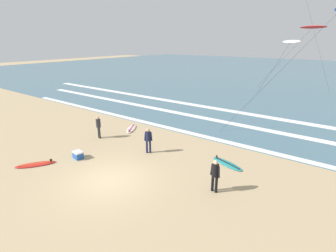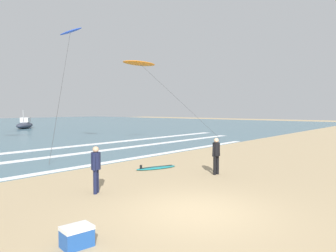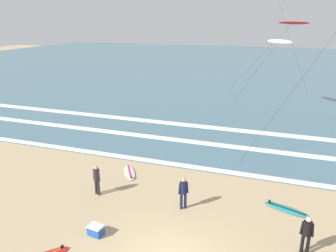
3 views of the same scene
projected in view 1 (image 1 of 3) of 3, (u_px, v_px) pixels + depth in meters
ground_plane at (109, 180)px, 12.94m from camera, size 160.00×160.00×0.00m
ocean_surface at (306, 74)px, 53.12m from camera, size 140.00×90.00×0.01m
wave_foam_shoreline at (176, 130)px, 20.17m from camera, size 39.66×0.57×0.01m
wave_foam_mid_break at (208, 119)px, 22.95m from camera, size 47.69×0.78×0.01m
wave_foam_outer_break at (217, 109)px, 26.27m from camera, size 54.42×0.93×0.01m
surfer_foreground_main at (215, 173)px, 11.67m from camera, size 0.51×0.32×1.60m
surfer_left_near at (98, 125)px, 18.21m from camera, size 0.51×0.32×1.60m
surfer_mid_group at (148, 138)px, 15.79m from camera, size 0.47×0.37×1.60m
surfboard_foreground_flat at (131, 129)px, 20.33m from camera, size 1.61×2.10×0.25m
surfboard_near_water at (36, 164)px, 14.49m from camera, size 1.66×2.08×0.25m
surfboard_right_spare at (227, 164)px, 14.56m from camera, size 2.18×1.23×0.25m
kite_red_low_near at (313, 28)px, 29.52m from camera, size 8.46×4.91×8.32m
kite_white_high_right at (291, 42)px, 26.96m from camera, size 5.50×5.12×6.78m
cooler_box at (78, 155)px, 15.27m from camera, size 0.67×0.54×0.44m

